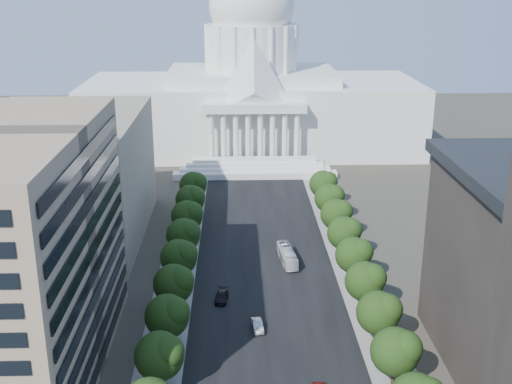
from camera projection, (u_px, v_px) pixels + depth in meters
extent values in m
cube|color=black|center=(263.00, 249.00, 150.74)|extent=(30.00, 260.00, 0.01)
cube|color=gray|center=(182.00, 250.00, 150.16)|extent=(8.00, 260.00, 0.02)
cube|color=gray|center=(343.00, 248.00, 151.33)|extent=(8.00, 260.00, 0.02)
cube|color=white|center=(252.00, 114.00, 236.80)|extent=(120.00, 50.00, 25.00)
cube|color=white|center=(252.00, 75.00, 232.19)|extent=(60.00, 40.00, 4.00)
cube|color=white|center=(254.00, 107.00, 208.67)|extent=(34.00, 8.00, 3.00)
cylinder|color=white|center=(252.00, 47.00, 229.01)|extent=(32.00, 32.00, 16.00)
ellipsoid|color=white|center=(252.00, 6.00, 224.56)|extent=(30.00, 30.00, 27.60)
cube|color=gray|center=(62.00, 177.00, 153.98)|extent=(38.00, 52.00, 30.00)
cylinder|color=#33261C|center=(161.00, 382.00, 98.55)|extent=(0.56, 0.56, 2.94)
sphere|color=black|center=(159.00, 356.00, 97.06)|extent=(7.60, 7.60, 7.60)
sphere|color=black|center=(167.00, 352.00, 96.02)|extent=(5.32, 5.32, 5.32)
cylinder|color=#33261C|center=(168.00, 340.00, 109.92)|extent=(0.56, 0.56, 2.94)
sphere|color=black|center=(167.00, 316.00, 108.43)|extent=(7.60, 7.60, 7.60)
sphere|color=black|center=(174.00, 312.00, 107.39)|extent=(5.32, 5.32, 5.32)
cylinder|color=#33261C|center=(174.00, 306.00, 121.29)|extent=(0.56, 0.56, 2.94)
sphere|color=black|center=(173.00, 284.00, 119.80)|extent=(7.60, 7.60, 7.60)
sphere|color=black|center=(180.00, 280.00, 118.76)|extent=(5.32, 5.32, 5.32)
cylinder|color=#33261C|center=(180.00, 278.00, 132.67)|extent=(0.56, 0.56, 2.94)
sphere|color=black|center=(179.00, 257.00, 131.17)|extent=(7.60, 7.60, 7.60)
sphere|color=black|center=(185.00, 254.00, 130.13)|extent=(5.32, 5.32, 5.32)
cylinder|color=#33261C|center=(184.00, 254.00, 144.04)|extent=(0.56, 0.56, 2.94)
sphere|color=black|center=(183.00, 235.00, 142.54)|extent=(7.60, 7.60, 7.60)
sphere|color=black|center=(189.00, 232.00, 141.50)|extent=(5.32, 5.32, 5.32)
cylinder|color=#33261C|center=(188.00, 234.00, 155.41)|extent=(0.56, 0.56, 2.94)
sphere|color=black|center=(187.00, 216.00, 153.92)|extent=(7.60, 7.60, 7.60)
sphere|color=black|center=(192.00, 213.00, 152.87)|extent=(5.32, 5.32, 5.32)
cylinder|color=#33261C|center=(191.00, 217.00, 166.78)|extent=(0.56, 0.56, 2.94)
sphere|color=black|center=(190.00, 200.00, 165.29)|extent=(7.60, 7.60, 7.60)
sphere|color=black|center=(195.00, 196.00, 164.25)|extent=(5.32, 5.32, 5.32)
cylinder|color=#33261C|center=(193.00, 201.00, 178.15)|extent=(0.56, 0.56, 2.94)
sphere|color=black|center=(193.00, 185.00, 176.66)|extent=(7.60, 7.60, 7.60)
sphere|color=black|center=(198.00, 182.00, 175.62)|extent=(5.32, 5.32, 5.32)
cylinder|color=#33261C|center=(393.00, 378.00, 99.66)|extent=(0.56, 0.56, 2.94)
sphere|color=black|center=(395.00, 352.00, 98.16)|extent=(7.60, 7.60, 7.60)
sphere|color=black|center=(405.00, 348.00, 97.12)|extent=(5.32, 5.32, 5.32)
cylinder|color=#33261C|center=(377.00, 337.00, 111.03)|extent=(0.56, 0.56, 2.94)
sphere|color=black|center=(378.00, 313.00, 109.53)|extent=(7.60, 7.60, 7.60)
sphere|color=black|center=(387.00, 309.00, 108.49)|extent=(5.32, 5.32, 5.32)
cylinder|color=#33261C|center=(363.00, 303.00, 122.40)|extent=(0.56, 0.56, 2.94)
sphere|color=black|center=(365.00, 281.00, 120.91)|extent=(7.60, 7.60, 7.60)
sphere|color=black|center=(373.00, 277.00, 119.86)|extent=(5.32, 5.32, 5.32)
cylinder|color=#33261C|center=(352.00, 276.00, 133.77)|extent=(0.56, 0.56, 2.94)
sphere|color=black|center=(353.00, 255.00, 132.28)|extent=(7.60, 7.60, 7.60)
sphere|color=black|center=(361.00, 251.00, 131.24)|extent=(5.32, 5.32, 5.32)
cylinder|color=#33261C|center=(343.00, 252.00, 145.14)|extent=(0.56, 0.56, 2.94)
sphere|color=black|center=(344.00, 233.00, 143.65)|extent=(7.60, 7.60, 7.60)
sphere|color=black|center=(351.00, 230.00, 142.61)|extent=(5.32, 5.32, 5.32)
cylinder|color=#33261C|center=(335.00, 232.00, 156.52)|extent=(0.56, 0.56, 2.94)
sphere|color=black|center=(336.00, 214.00, 155.02)|extent=(7.60, 7.60, 7.60)
sphere|color=black|center=(342.00, 211.00, 153.98)|extent=(5.32, 5.32, 5.32)
cylinder|color=#33261C|center=(328.00, 215.00, 167.89)|extent=(0.56, 0.56, 2.94)
sphere|color=black|center=(329.00, 198.00, 166.39)|extent=(7.60, 7.60, 7.60)
sphere|color=black|center=(335.00, 195.00, 165.35)|extent=(5.32, 5.32, 5.32)
cylinder|color=#33261C|center=(322.00, 200.00, 179.26)|extent=(0.56, 0.56, 2.94)
sphere|color=black|center=(323.00, 184.00, 177.76)|extent=(7.60, 7.60, 7.60)
sphere|color=black|center=(328.00, 181.00, 176.72)|extent=(5.32, 5.32, 5.32)
cylinder|color=gray|center=(412.00, 364.00, 97.82)|extent=(0.18, 0.18, 9.00)
cylinder|color=gray|center=(406.00, 340.00, 96.42)|extent=(2.40, 0.14, 0.14)
sphere|color=gray|center=(399.00, 341.00, 96.42)|extent=(0.44, 0.44, 0.44)
cylinder|color=gray|center=(377.00, 289.00, 121.51)|extent=(0.18, 0.18, 9.00)
cylinder|color=gray|center=(372.00, 268.00, 120.11)|extent=(2.40, 0.14, 0.14)
sphere|color=gray|center=(366.00, 269.00, 120.11)|extent=(0.44, 0.44, 0.44)
cylinder|color=gray|center=(354.00, 238.00, 145.21)|extent=(0.18, 0.18, 9.00)
cylinder|color=gray|center=(349.00, 220.00, 143.80)|extent=(2.40, 0.14, 0.14)
sphere|color=gray|center=(345.00, 221.00, 143.80)|extent=(0.44, 0.44, 0.44)
cylinder|color=gray|center=(337.00, 202.00, 168.90)|extent=(0.18, 0.18, 9.00)
cylinder|color=gray|center=(333.00, 186.00, 167.49)|extent=(2.40, 0.14, 0.14)
sphere|color=gray|center=(329.00, 187.00, 167.49)|extent=(0.44, 0.44, 0.44)
cylinder|color=gray|center=(324.00, 174.00, 192.59)|extent=(0.18, 0.18, 9.00)
cylinder|color=gray|center=(321.00, 160.00, 191.18)|extent=(2.40, 0.14, 0.14)
sphere|color=gray|center=(317.00, 161.00, 191.18)|extent=(0.44, 0.44, 0.44)
imported|color=#ADAFB5|center=(257.00, 326.00, 115.88)|extent=(2.32, 5.14, 1.64)
imported|color=black|center=(222.00, 297.00, 126.32)|extent=(2.86, 5.86, 1.64)
imported|color=silver|center=(287.00, 256.00, 143.02)|extent=(4.14, 12.02, 3.28)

